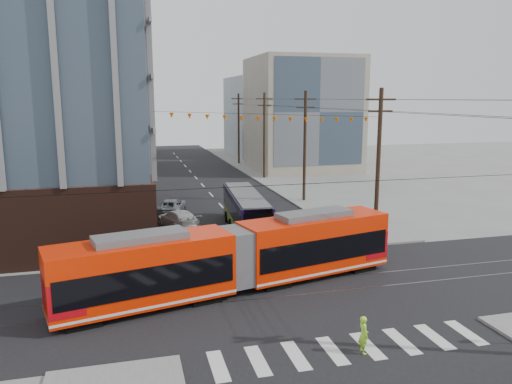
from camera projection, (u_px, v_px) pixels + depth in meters
ground at (323, 318)px, 23.67m from camera, size 160.00×160.00×0.00m
bg_bldg_nw_near at (61, 108)px, 67.24m from camera, size 18.00×16.00×18.00m
bg_bldg_ne_near at (301, 114)px, 71.80m from camera, size 14.00×14.00×16.00m
bg_bldg_nw_far at (92, 100)px, 86.82m from camera, size 16.00×18.00×20.00m
bg_bldg_ne_far at (275, 116)px, 91.50m from camera, size 16.00×16.00×14.00m
utility_pole_far at (239, 129)px, 78.01m from camera, size 0.30×0.30×11.00m
streetcar at (236, 258)px, 26.81m from camera, size 19.27×7.11×3.69m
city_bus at (246, 212)px, 39.00m from camera, size 3.25×11.08×3.10m
parked_car_silver at (181, 242)px, 33.59m from camera, size 3.20×4.70×1.47m
parked_car_white at (178, 219)px, 40.05m from camera, size 3.61×5.44×1.46m
parked_car_grey at (172, 206)px, 45.11m from camera, size 3.39×5.21×1.33m
pedestrian at (363, 335)px, 20.34m from camera, size 0.41×0.60×1.59m
jersey_barrier at (361, 230)px, 37.87m from camera, size 1.41×4.19×0.82m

